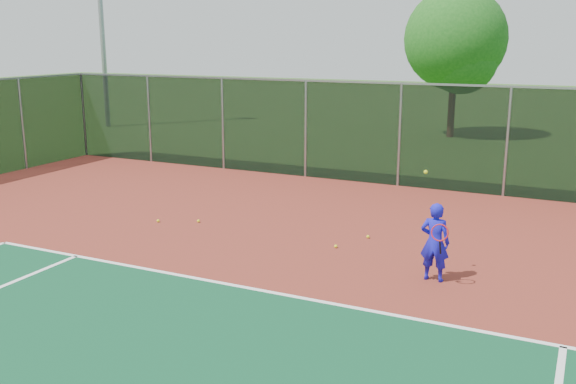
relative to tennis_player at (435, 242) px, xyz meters
name	(u,v)px	position (x,y,z in m)	size (l,w,h in m)	color
court_apron	(405,349)	(0.27, -2.80, -0.73)	(30.00, 20.00, 0.02)	maroon
fence_back	(507,141)	(0.27, 7.20, 0.82)	(30.00, 0.06, 3.03)	black
tennis_player	(435,242)	(0.00, 0.00, 0.00)	(0.59, 0.59, 1.98)	#1815CA
practice_ball_0	(158,221)	(-6.76, 0.92, -0.69)	(0.07, 0.07, 0.07)	yellow
practice_ball_1	(368,237)	(-1.86, 1.87, -0.69)	(0.07, 0.07, 0.07)	yellow
practice_ball_3	(336,246)	(-2.25, 0.95, -0.69)	(0.07, 0.07, 0.07)	yellow
practice_ball_4	(198,221)	(-5.88, 1.32, -0.69)	(0.07, 0.07, 0.07)	yellow
tree_back_left	(457,44)	(-3.31, 17.75, 3.32)	(4.40, 4.40, 6.47)	#3A2315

